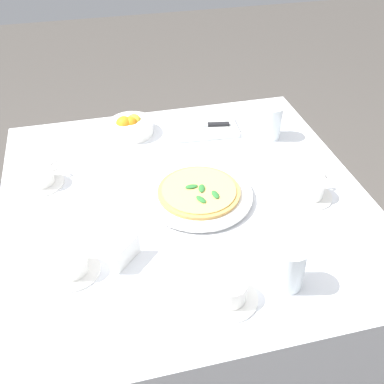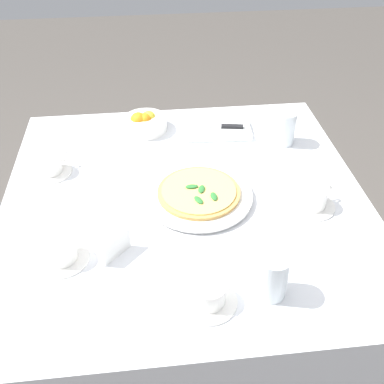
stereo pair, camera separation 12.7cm
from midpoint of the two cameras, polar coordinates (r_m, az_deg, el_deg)
name	(u,v)px [view 1 (the left image)]	position (r m, az deg, el deg)	size (l,w,h in m)	color
ground_plane	(187,341)	(1.83, -2.74, -18.50)	(8.00, 8.00, 0.00)	#4C4742
dining_table	(186,232)	(1.37, -3.47, -5.15)	(1.03, 1.03, 0.72)	white
pizza_plate	(199,195)	(1.27, -1.97, -0.48)	(0.30, 0.30, 0.02)	white
pizza	(199,191)	(1.26, -1.98, 0.00)	(0.23, 0.23, 0.02)	tan
coffee_cup_far_left	(229,292)	(1.01, 1.07, -12.69)	(0.13, 0.13, 0.06)	white
coffee_cup_left_edge	(71,263)	(1.11, -18.35, -8.67)	(0.13, 0.13, 0.07)	white
coffee_cup_near_right	(311,189)	(1.29, 12.15, 0.30)	(0.13, 0.13, 0.06)	white
coffee_cup_near_left	(40,176)	(1.41, -21.18, 1.85)	(0.13, 0.13, 0.07)	white
water_glass_far_right	(289,269)	(1.03, 8.74, -9.75)	(0.07, 0.07, 0.11)	white
water_glass_center_back	(271,124)	(1.53, 7.61, 8.45)	(0.07, 0.07, 0.11)	white
napkin_folded	(205,129)	(1.57, -0.69, 7.98)	(0.23, 0.15, 0.02)	white
dinner_knife	(204,125)	(1.56, -0.80, 8.42)	(0.20, 0.05, 0.01)	silver
citrus_bowl	(130,126)	(1.58, -10.13, 8.14)	(0.15, 0.15, 0.07)	white
menu_card	(128,254)	(1.10, -11.42, -7.85)	(0.07, 0.07, 0.06)	white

